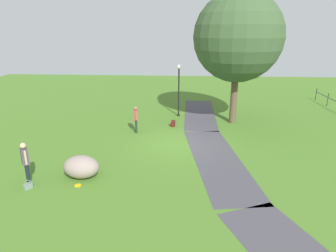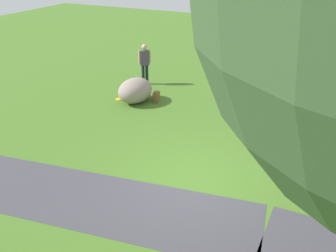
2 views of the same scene
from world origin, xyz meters
name	(u,v)px [view 1 (image 1 of 2)]	position (x,y,z in m)	size (l,w,h in m)	color
ground_plane	(180,143)	(0.00, 0.00, 0.00)	(48.00, 48.00, 0.00)	#477225
footpath_segment_near	(200,113)	(-6.00, 1.27, 0.00)	(8.02, 2.21, 0.01)	#444149
footpath_segment_mid	(217,159)	(1.96, 1.80, 0.00)	(8.22, 3.24, 0.01)	#444149
large_shade_tree	(238,37)	(-3.94, 3.32, 5.38)	(5.42, 5.42, 8.11)	brown
lamp_post	(179,85)	(-5.24, -0.26, 2.21)	(0.28, 0.28, 3.58)	black
lawn_boulder	(81,167)	(4.08, -3.98, 0.46)	(1.31, 1.63, 0.93)	gray
woman_with_handbag	(25,160)	(4.72, -5.92, 1.01)	(0.43, 0.41, 1.73)	black
man_near_boulder	(136,118)	(-1.56, -2.64, 0.92)	(0.51, 0.30, 1.60)	#1B3224
handbag_on_grass	(28,185)	(5.14, -5.72, 0.14)	(0.37, 0.37, 0.31)	gray
backpack_by_boulder	(79,165)	(3.38, -4.34, 0.19)	(0.29, 0.31, 0.40)	brown
spare_backpack_on_lawn	(173,124)	(-2.81, -0.53, 0.19)	(0.32, 0.31, 0.40)	#591717
frisbee_on_grass	(78,185)	(4.80, -3.91, 0.01)	(0.26, 0.26, 0.02)	yellow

